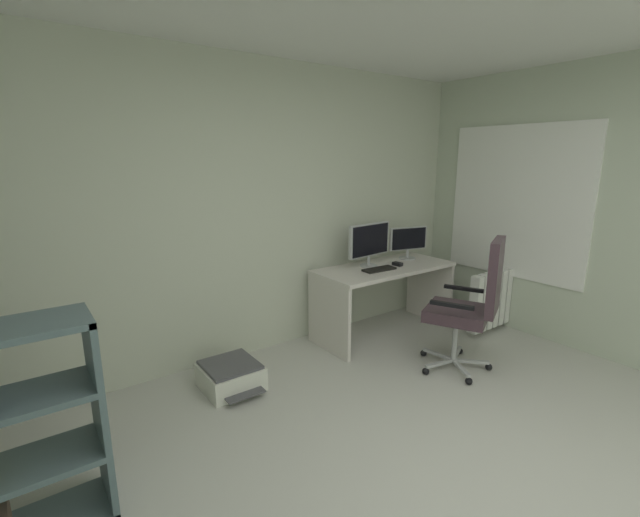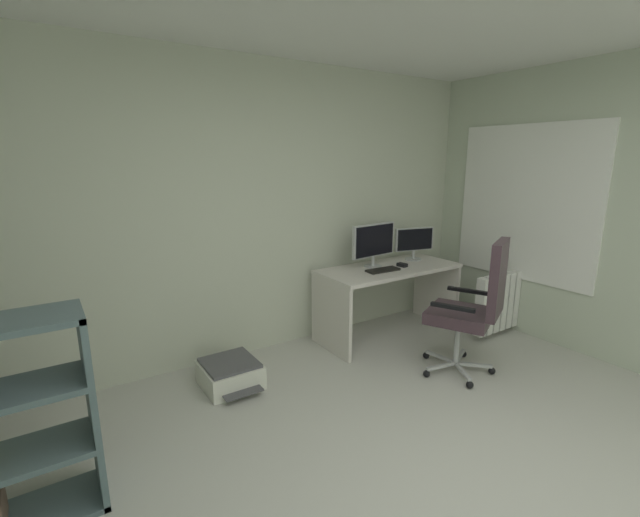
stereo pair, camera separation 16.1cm
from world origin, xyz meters
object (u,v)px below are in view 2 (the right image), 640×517
(printer, at_px, (230,374))
(monitor_secondary, at_px, (414,241))
(monitor_main, at_px, (374,242))
(radiator, at_px, (510,299))
(desk, at_px, (388,285))
(office_chair, at_px, (474,304))
(computer_mouse, at_px, (402,265))
(keyboard, at_px, (383,270))

(printer, bearing_deg, monitor_secondary, 4.75)
(monitor_main, height_order, radiator, monitor_main)
(desk, height_order, printer, desk)
(office_chair, relative_size, printer, 2.21)
(monitor_main, xyz_separation_m, computer_mouse, (0.25, -0.16, -0.24))
(computer_mouse, bearing_deg, office_chair, -102.30)
(printer, height_order, radiator, radiator)
(keyboard, bearing_deg, radiator, -20.49)
(monitor_main, relative_size, keyboard, 1.62)
(keyboard, bearing_deg, monitor_main, 83.80)
(computer_mouse, distance_m, radiator, 1.22)
(monitor_secondary, relative_size, keyboard, 1.30)
(office_chair, height_order, radiator, office_chair)
(desk, bearing_deg, computer_mouse, -25.72)
(monitor_secondary, bearing_deg, radiator, -47.28)
(desk, bearing_deg, monitor_secondary, 12.55)
(monitor_secondary, bearing_deg, office_chair, -110.88)
(printer, distance_m, radiator, 2.95)
(monitor_main, distance_m, office_chair, 1.18)
(monitor_main, distance_m, radiator, 1.58)
(monitor_main, bearing_deg, monitor_secondary, 0.02)
(monitor_secondary, bearing_deg, desk, -167.45)
(keyboard, distance_m, office_chair, 0.96)
(monitor_secondary, bearing_deg, computer_mouse, -153.57)
(keyboard, bearing_deg, desk, 31.48)
(office_chair, bearing_deg, computer_mouse, 83.35)
(monitor_secondary, relative_size, printer, 0.84)
(monitor_secondary, xyz_separation_m, printer, (-2.20, -0.18, -0.83))
(office_chair, distance_m, radiator, 1.21)
(keyboard, relative_size, radiator, 0.33)
(monitor_secondary, bearing_deg, keyboard, -162.92)
(printer, bearing_deg, monitor_main, 6.38)
(monitor_main, relative_size, printer, 1.04)
(monitor_main, xyz_separation_m, printer, (-1.63, -0.18, -0.88))
(monitor_main, relative_size, monitor_secondary, 1.24)
(monitor_main, xyz_separation_m, keyboard, (-0.03, -0.18, -0.25))
(monitor_main, height_order, keyboard, monitor_main)
(desk, height_order, monitor_main, monitor_main)
(monitor_main, bearing_deg, desk, -37.03)
(desk, relative_size, printer, 2.77)
(keyboard, bearing_deg, monitor_secondary, 20.15)
(keyboard, xyz_separation_m, printer, (-1.60, 0.00, -0.63))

